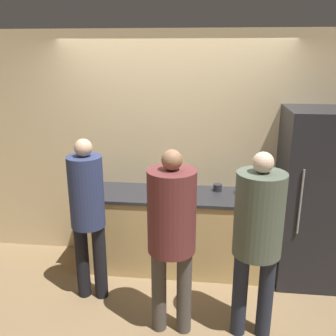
% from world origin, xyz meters
% --- Properties ---
extents(ground_plane, '(14.00, 14.00, 0.00)m').
position_xyz_m(ground_plane, '(0.00, 0.00, 0.00)').
color(ground_plane, '#8C704C').
extents(wall_back, '(5.20, 0.06, 2.60)m').
position_xyz_m(wall_back, '(0.00, 0.65, 1.30)').
color(wall_back, '#D6BC8C').
rests_on(wall_back, ground_plane).
extents(counter, '(2.06, 0.63, 0.90)m').
position_xyz_m(counter, '(0.00, 0.35, 0.45)').
color(counter, tan).
rests_on(counter, ground_plane).
extents(refrigerator, '(0.68, 0.70, 1.85)m').
position_xyz_m(refrigerator, '(1.48, 0.30, 0.92)').
color(refrigerator, '#232328').
rests_on(refrigerator, ground_plane).
extents(person_left, '(0.33, 0.33, 1.63)m').
position_xyz_m(person_left, '(-0.72, -0.29, 0.96)').
color(person_left, black).
rests_on(person_left, ground_plane).
extents(person_center, '(0.40, 0.40, 1.66)m').
position_xyz_m(person_center, '(0.12, -0.68, 1.02)').
color(person_center, '#4C4742').
rests_on(person_center, ground_plane).
extents(person_right, '(0.39, 0.39, 1.65)m').
position_xyz_m(person_right, '(0.82, -0.65, 1.01)').
color(person_right, '#232838').
rests_on(person_right, ground_plane).
extents(fruit_bowl, '(0.36, 0.36, 0.12)m').
position_xyz_m(fruit_bowl, '(-0.03, 0.47, 0.94)').
color(fruit_bowl, '#4C3323').
rests_on(fruit_bowl, counter).
extents(utensil_crock, '(0.12, 0.12, 0.24)m').
position_xyz_m(utensil_crock, '(0.79, 0.39, 0.96)').
color(utensil_crock, silver).
rests_on(utensil_crock, counter).
extents(bottle_green, '(0.05, 0.05, 0.16)m').
position_xyz_m(bottle_green, '(0.25, 0.28, 0.96)').
color(bottle_green, '#236033').
rests_on(bottle_green, counter).
extents(cup_black, '(0.09, 0.09, 0.08)m').
position_xyz_m(cup_black, '(0.51, 0.47, 0.94)').
color(cup_black, '#28282D').
rests_on(cup_black, counter).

